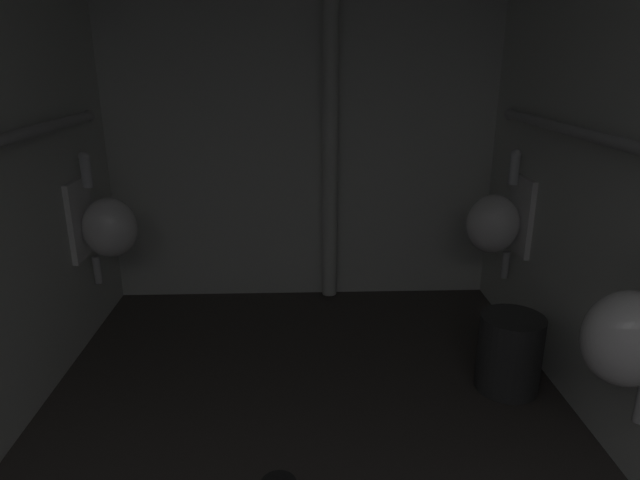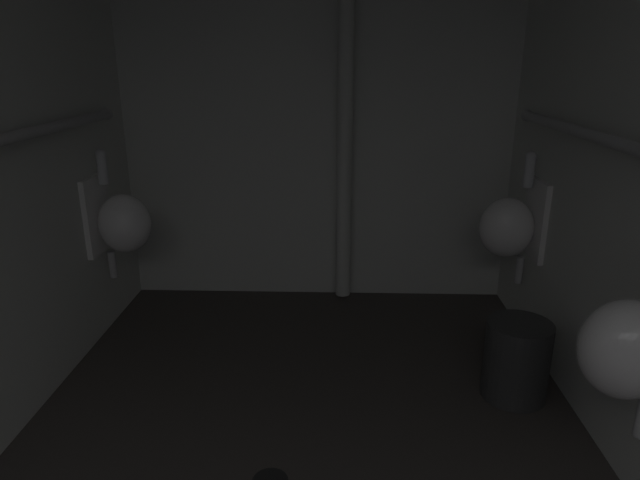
{
  "view_description": "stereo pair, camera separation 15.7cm",
  "coord_description": "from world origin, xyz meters",
  "views": [
    {
      "loc": [
        -0.02,
        0.24,
        1.56
      ],
      "look_at": [
        0.06,
        2.45,
        0.83
      ],
      "focal_mm": 31.18,
      "sensor_mm": 36.0,
      "label": 1
    },
    {
      "loc": [
        0.14,
        0.24,
        1.56
      ],
      "look_at": [
        0.06,
        2.45,
        0.83
      ],
      "focal_mm": 31.18,
      "sensor_mm": 36.0,
      "label": 2
    }
  ],
  "objects": [
    {
      "name": "wall_back",
      "position": [
        0.0,
        3.84,
        1.2
      ],
      "size": [
        2.61,
        0.06,
        2.39
      ],
      "primitive_type": "cube",
      "color": "silver",
      "rests_on": "ground"
    },
    {
      "name": "urinal_left_mid",
      "position": [
        -1.1,
        3.23,
        0.67
      ],
      "size": [
        0.32,
        0.3,
        0.76
      ],
      "color": "white"
    },
    {
      "name": "urinal_right_far",
      "position": [
        1.1,
        3.23,
        0.67
      ],
      "size": [
        0.32,
        0.3,
        0.76
      ],
      "color": "white"
    },
    {
      "name": "standpipe_back_wall",
      "position": [
        0.18,
        3.73,
        1.2
      ],
      "size": [
        0.1,
        0.1,
        2.34
      ],
      "primitive_type": "cylinder",
      "color": "silver",
      "rests_on": "ground"
    },
    {
      "name": "urinal_right_mid",
      "position": [
        1.1,
        1.87,
        0.67
      ],
      "size": [
        0.32,
        0.3,
        0.76
      ],
      "color": "white"
    },
    {
      "name": "waste_bin",
      "position": [
        1.0,
        2.6,
        0.19
      ],
      "size": [
        0.31,
        0.31,
        0.39
      ],
      "primitive_type": "cylinder",
      "color": "#2D2D2D",
      "rests_on": "ground"
    }
  ]
}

